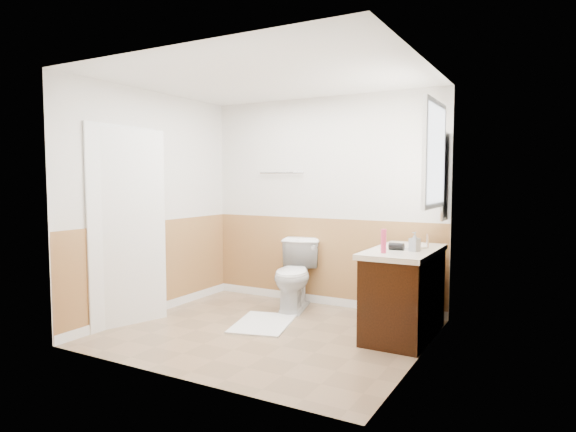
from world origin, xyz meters
The scene contains 32 objects.
floor centered at (0.00, 0.00, 0.00)m, with size 3.00×3.00×0.00m, color #8C7051.
ceiling centered at (0.00, 0.00, 2.50)m, with size 3.00×3.00×0.00m, color white.
wall_back centered at (0.00, 1.30, 1.25)m, with size 3.00×3.00×0.00m, color silver.
wall_front centered at (0.00, -1.30, 1.25)m, with size 3.00×3.00×0.00m, color silver.
wall_left centered at (-1.50, 0.00, 1.25)m, with size 3.00×3.00×0.00m, color silver.
wall_right centered at (1.50, 0.00, 1.25)m, with size 3.00×3.00×0.00m, color silver.
wainscot_back centered at (0.00, 1.29, 0.50)m, with size 3.00×3.00×0.00m, color #9F6F3F.
wainscot_front centered at (0.00, -1.29, 0.50)m, with size 3.00×3.00×0.00m, color #9F6F3F.
wainscot_left centered at (-1.49, 0.00, 0.50)m, with size 2.60×2.60×0.00m, color #9F6F3F.
wainscot_right centered at (1.49, 0.00, 0.50)m, with size 2.60×2.60×0.00m, color #9F6F3F.
toilet centered at (-0.18, 0.91, 0.41)m, with size 0.45×0.79×0.81m, color white.
bath_mat centered at (-0.18, 0.21, 0.01)m, with size 0.55×0.80×0.02m, color silver.
vanity_cabinet centered at (1.21, 0.57, 0.40)m, with size 0.55×1.10×0.80m, color black.
vanity_knob_left centered at (0.91, 0.47, 0.55)m, with size 0.03×0.03×0.03m, color white.
vanity_knob_right centered at (0.91, 0.67, 0.55)m, with size 0.03×0.03×0.03m, color #B8B9BF.
countertop centered at (1.20, 0.57, 0.83)m, with size 0.60×1.15×0.05m, color silver.
sink_basin centered at (1.21, 0.72, 0.86)m, with size 0.36×0.36×0.02m, color white.
faucet centered at (1.39, 0.72, 0.92)m, with size 0.02×0.02×0.14m, color silver.
lotion_bottle centered at (1.11, 0.22, 0.96)m, with size 0.05×0.05×0.22m, color #CB345E.
soap_dispenser centered at (1.33, 0.47, 0.94)m, with size 0.08×0.08×0.18m, color #919AA3.
hair_dryer_body centered at (1.16, 0.46, 0.89)m, with size 0.07×0.07×0.14m, color black.
hair_dryer_handle centered at (1.13, 0.47, 0.86)m, with size 0.03×0.03×0.07m, color black.
mirror_panel centered at (1.48, 1.10, 1.55)m, with size 0.02×0.35×0.90m, color silver.
window_frame centered at (1.47, 0.59, 1.75)m, with size 0.04×0.80×1.00m, color white.
window_glass centered at (1.49, 0.59, 1.75)m, with size 0.01×0.70×0.90m, color white.
door centered at (-1.40, -0.45, 1.02)m, with size 0.05×0.80×2.04m, color white.
door_frame centered at (-1.48, -0.45, 1.03)m, with size 0.02×0.92×2.10m, color white.
door_knob centered at (-1.34, -0.12, 0.95)m, with size 0.06×0.06×0.06m, color silver.
towel_bar centered at (-0.55, 1.25, 1.60)m, with size 0.02×0.02×0.62m, color silver.
tp_holder_bar centered at (-0.10, 1.23, 0.70)m, with size 0.02×0.02×0.14m, color silver.
tp_roll centered at (-0.10, 1.23, 0.70)m, with size 0.11×0.11×0.10m, color white.
tp_sheet centered at (-0.10, 1.23, 0.59)m, with size 0.10×0.01×0.16m, color white.
Camera 1 is at (2.51, -4.10, 1.53)m, focal length 30.73 mm.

